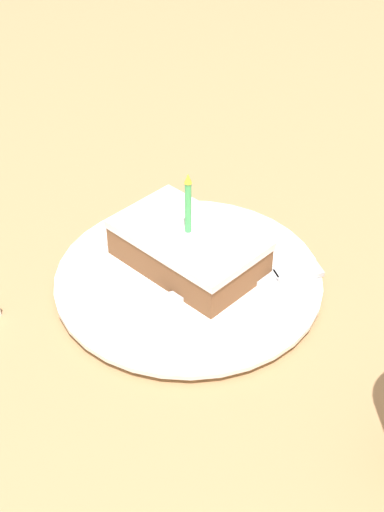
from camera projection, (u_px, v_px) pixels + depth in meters
ground_plane at (208, 313)px, 0.68m from camera, size 2.40×2.40×0.04m
plate at (192, 276)px, 0.68m from camera, size 0.25×0.25×0.01m
cake_slice at (188, 247)px, 0.67m from camera, size 0.09×0.14×0.10m
fork at (249, 282)px, 0.66m from camera, size 0.16×0.10×0.01m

